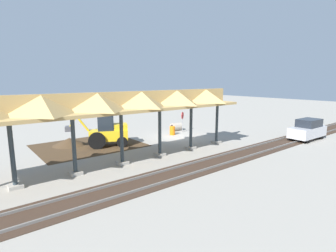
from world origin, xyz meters
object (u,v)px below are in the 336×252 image
distant_parked_car (308,129)px  traffic_barrel (172,131)px  backhoe (107,132)px  concrete_pipe (176,127)px  stop_sign (183,118)px

distant_parked_car → traffic_barrel: (8.65, -9.74, -0.53)m
backhoe → concrete_pipe: (-9.20, -1.60, -0.83)m
stop_sign → traffic_barrel: stop_sign is taller
concrete_pipe → distant_parked_car: distant_parked_car is taller
backhoe → stop_sign: bearing=-176.8°
stop_sign → concrete_pipe: stop_sign is taller
stop_sign → distant_parked_car: bearing=124.1°
backhoe → traffic_barrel: 7.44m
backhoe → traffic_barrel: bearing=-179.3°
backhoe → traffic_barrel: backhoe is taller
backhoe → distant_parked_car: backhoe is taller
stop_sign → backhoe: 9.19m
stop_sign → distant_parked_car: (-6.87, 10.16, -0.60)m
concrete_pipe → distant_parked_car: (-6.85, 11.25, 0.55)m
distant_parked_car → traffic_barrel: 13.04m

